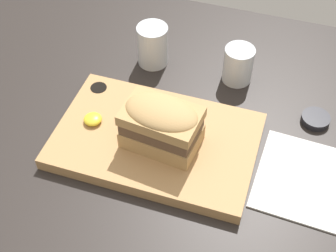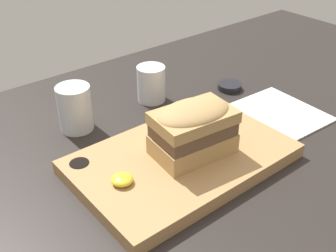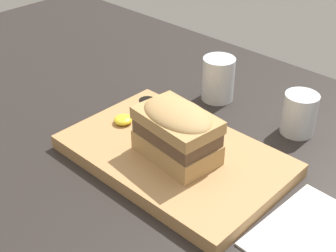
# 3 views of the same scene
# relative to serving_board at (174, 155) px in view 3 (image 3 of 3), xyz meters

# --- Properties ---
(dining_table) EXTENTS (1.87, 0.90, 0.02)m
(dining_table) POSITION_rel_serving_board_xyz_m (-0.00, 0.04, -0.02)
(dining_table) COLOR #282321
(dining_table) RESTS_ON ground
(serving_board) EXTENTS (0.39, 0.25, 0.03)m
(serving_board) POSITION_rel_serving_board_xyz_m (0.00, 0.00, 0.00)
(serving_board) COLOR tan
(serving_board) RESTS_ON dining_table
(sandwich) EXTENTS (0.15, 0.10, 0.10)m
(sandwich) POSITION_rel_serving_board_xyz_m (0.02, -0.01, 0.07)
(sandwich) COLOR tan
(sandwich) RESTS_ON serving_board
(mustard_dollop) EXTENTS (0.04, 0.04, 0.01)m
(mustard_dollop) POSITION_rel_serving_board_xyz_m (-0.13, -0.00, 0.02)
(mustard_dollop) COLOR yellow
(mustard_dollop) RESTS_ON serving_board
(water_glass) EXTENTS (0.07, 0.07, 0.10)m
(water_glass) POSITION_rel_serving_board_xyz_m (-0.09, 0.23, 0.03)
(water_glass) COLOR silver
(water_glass) RESTS_ON dining_table
(wine_glass) EXTENTS (0.07, 0.07, 0.08)m
(wine_glass) POSITION_rel_serving_board_xyz_m (0.11, 0.23, 0.03)
(wine_glass) COLOR silver
(wine_glass) RESTS_ON dining_table
(napkin) EXTENTS (0.18, 0.20, 0.00)m
(napkin) POSITION_rel_serving_board_xyz_m (0.29, 0.00, -0.01)
(napkin) COLOR white
(napkin) RESTS_ON dining_table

